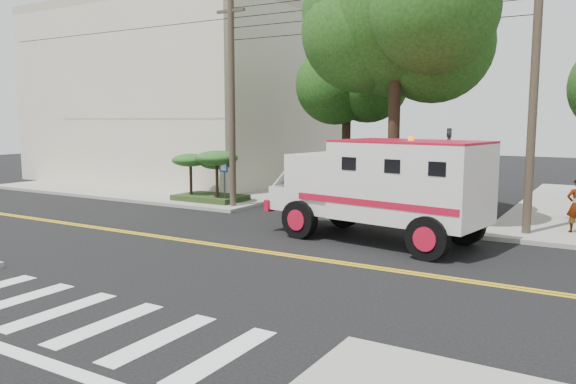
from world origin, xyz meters
The scene contains 11 objects.
ground centered at (0.00, 0.00, 0.00)m, with size 100.00×100.00×0.00m, color black.
sidewalk_nw centered at (-13.50, 13.50, 0.07)m, with size 17.00×17.00×0.15m, color gray.
building_left centered at (-15.50, 15.00, 5.15)m, with size 16.00×14.00×10.00m, color beige.
utility_pole_left centered at (-5.60, 6.00, 4.50)m, with size 0.28×0.28×9.00m, color #382D23.
utility_pole_right centered at (6.30, 6.20, 4.50)m, with size 0.28×0.28×9.00m, color #382D23.
tree_main centered at (1.94, 6.21, 7.20)m, with size 6.08×5.70×9.85m.
tree_left centered at (-2.68, 11.79, 5.73)m, with size 4.48×4.20×7.70m.
traffic_signal centered at (3.80, 5.60, 2.23)m, with size 0.15×0.18×3.60m.
accessibility_sign centered at (-6.20, 6.17, 1.37)m, with size 0.45×0.10×2.02m.
palm_planter centered at (-7.44, 6.62, 1.65)m, with size 3.52×2.63×2.36m.
armored_truck centered at (2.44, 3.12, 1.86)m, with size 7.49×3.81×3.26m.
Camera 1 is at (8.88, -13.58, 3.91)m, focal length 35.00 mm.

